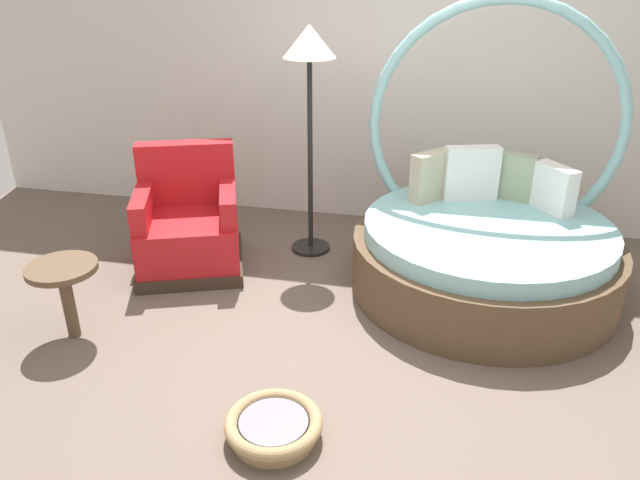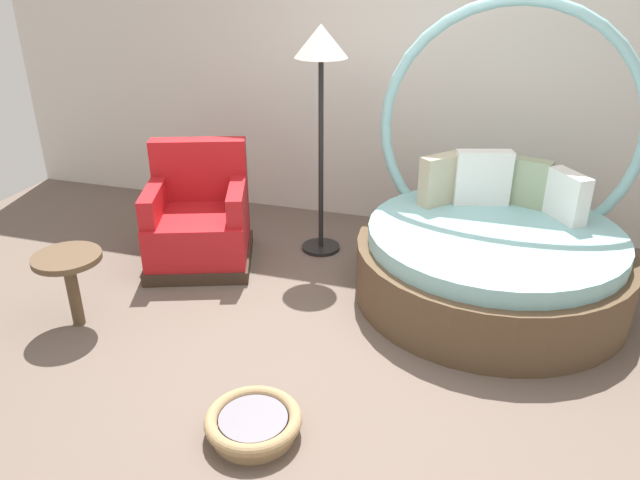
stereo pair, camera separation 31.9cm
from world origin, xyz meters
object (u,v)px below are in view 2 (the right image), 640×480
Objects in this scene: red_armchair at (199,222)px; side_table at (69,268)px; round_daybed at (493,245)px; floor_lamp at (321,64)px; pet_basket at (253,423)px.

side_table is at bearing -108.09° from red_armchair.
floor_lamp is (-1.39, 0.32, 1.15)m from round_daybed.
side_table is (-0.36, -1.11, 0.10)m from red_armchair.
red_armchair is 2.12m from pet_basket.
side_table is at bearing 157.90° from pet_basket.
side_table is at bearing -128.03° from floor_lamp.
red_armchair is 1.56m from floor_lamp.
floor_lamp reaches higher than side_table.
round_daybed is 2.00× the size of red_armchair.
pet_basket is at bearing -82.10° from floor_lamp.
red_armchair is at bearing 71.91° from side_table.
red_armchair is at bearing -176.20° from round_daybed.
red_armchair is at bearing 124.22° from pet_basket.
round_daybed reaches higher than floor_lamp.
floor_lamp is at bearing 97.90° from pet_basket.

